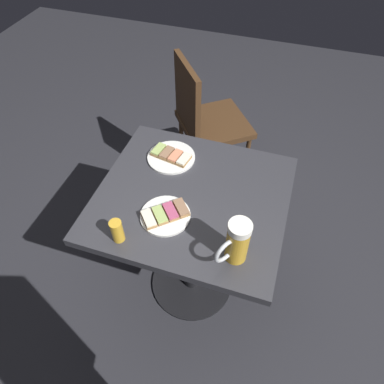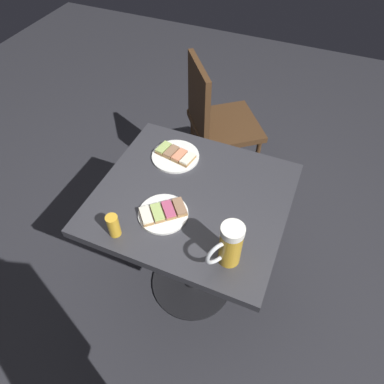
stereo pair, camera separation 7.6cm
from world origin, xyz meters
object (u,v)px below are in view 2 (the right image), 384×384
at_px(plate_near, 163,213).
at_px(beer_mug, 229,245).
at_px(plate_far, 175,155).
at_px(cafe_chair, 216,121).
at_px(beer_glass_small, 113,226).

bearing_deg(plate_near, beer_mug, 72.75).
relative_size(plate_far, beer_mug, 1.15).
xyz_separation_m(beer_mug, cafe_chair, (-0.97, -0.39, -0.30)).
bearing_deg(plate_far, beer_mug, 43.51).
relative_size(plate_near, cafe_chair, 0.21).
xyz_separation_m(plate_near, beer_glass_small, (0.14, -0.12, 0.04)).
relative_size(beer_mug, beer_glass_small, 1.90).
bearing_deg(cafe_chair, beer_glass_small, -38.74).
relative_size(beer_mug, cafe_chair, 0.20).
bearing_deg(plate_far, cafe_chair, -178.73).
distance_m(plate_far, beer_mug, 0.55).
height_order(plate_far, cafe_chair, cafe_chair).
bearing_deg(plate_near, cafe_chair, -173.39).
height_order(beer_mug, cafe_chair, beer_mug).
bearing_deg(plate_near, plate_far, -163.78).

